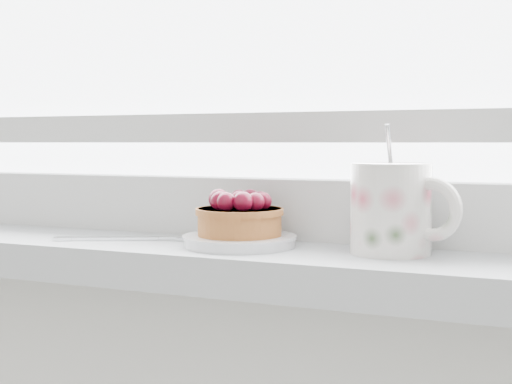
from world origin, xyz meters
The scene contains 4 objects.
saucer centered at (-0.02, 1.88, 0.95)m, with size 0.12×0.12×0.01m, color silver.
raspberry_tart centered at (-0.02, 1.88, 0.97)m, with size 0.10×0.10×0.05m.
floral_mug centered at (0.14, 1.90, 0.99)m, with size 0.12×0.10×0.13m.
fork centered at (-0.15, 1.88, 0.94)m, with size 0.20×0.11×0.00m.
Camera 1 is at (0.30, 1.19, 1.05)m, focal length 50.00 mm.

